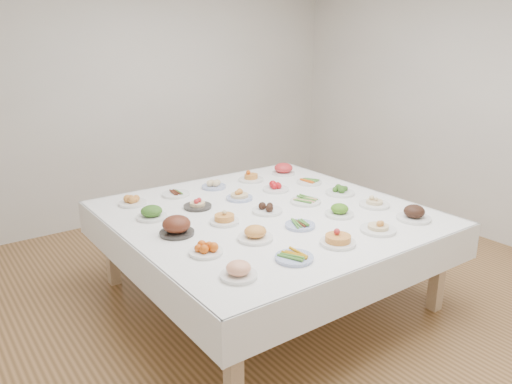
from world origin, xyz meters
TOP-DOWN VIEW (x-y plane):
  - room_envelope at (0.00, 0.00)m, footprint 5.02×5.02m
  - display_table at (-0.18, 0.03)m, footprint 2.31×2.31m
  - dish_0 at (-1.00, -0.77)m, footprint 0.22×0.22m
  - dish_1 at (-0.58, -0.78)m, footprint 0.25×0.24m
  - dish_2 at (-0.18, -0.77)m, footprint 0.24×0.24m
  - dish_3 at (0.22, -0.77)m, footprint 0.26×0.26m
  - dish_4 at (0.63, -0.77)m, footprint 0.26×0.26m
  - dish_5 at (-0.98, -0.38)m, footprint 0.22×0.22m
  - dish_6 at (-0.59, -0.37)m, footprint 0.25×0.25m
  - dish_7 at (-0.18, -0.38)m, footprint 0.22×0.22m
  - dish_8 at (0.23, -0.37)m, footprint 0.22×0.22m
  - dish_9 at (0.63, -0.38)m, footprint 0.25×0.25m
  - dish_10 at (-0.99, 0.03)m, footprint 0.28×0.28m
  - dish_11 at (-0.59, 0.02)m, footprint 0.22×0.22m
  - dish_12 at (-0.18, 0.02)m, footprint 0.24×0.24m
  - dish_13 at (0.22, 0.02)m, footprint 0.27×0.25m
  - dish_14 at (0.63, 0.02)m, footprint 0.25×0.25m
  - dish_15 at (-0.99, 0.44)m, footprint 0.23×0.23m
  - dish_16 at (-0.59, 0.44)m, footprint 0.23×0.23m
  - dish_17 at (-0.18, 0.43)m, footprint 0.22×0.22m
  - dish_18 at (0.23, 0.44)m, footprint 0.23×0.23m
  - dish_19 at (0.63, 0.44)m, footprint 0.23×0.23m
  - dish_20 at (-0.99, 0.84)m, footprint 0.23×0.23m
  - dish_21 at (-0.58, 0.84)m, footprint 0.24×0.24m
  - dish_22 at (-0.19, 0.84)m, footprint 0.22×0.22m
  - dish_23 at (0.23, 0.83)m, footprint 0.24×0.24m
  - dish_24 at (0.63, 0.83)m, footprint 0.23×0.23m

SIDE VIEW (x-z plane):
  - display_table at x=-0.18m, z-range 0.31..1.06m
  - dish_21 at x=-0.58m, z-range 0.74..0.79m
  - dish_7 at x=-0.18m, z-range 0.75..0.79m
  - dish_19 at x=0.63m, z-range 0.75..0.80m
  - dish_13 at x=0.22m, z-range 0.75..0.81m
  - dish_1 at x=-0.58m, z-range 0.75..0.81m
  - dish_20 at x=-0.99m, z-range 0.74..0.83m
  - dish_22 at x=-0.19m, z-range 0.74..0.83m
  - dish_5 at x=-0.98m, z-range 0.74..0.84m
  - dish_12 at x=-0.18m, z-range 0.74..0.84m
  - dish_18 at x=0.23m, z-range 0.74..0.85m
  - dish_14 at x=0.63m, z-range 0.74..0.85m
  - dish_16 at x=-0.59m, z-range 0.74..0.86m
  - dish_0 at x=-1.00m, z-range 0.74..0.86m
  - dish_11 at x=-0.59m, z-range 0.74..0.86m
  - dish_8 at x=0.23m, z-range 0.74..0.86m
  - dish_9 at x=0.63m, z-range 0.74..0.87m
  - dish_23 at x=0.23m, z-range 0.74..0.87m
  - dish_3 at x=0.22m, z-range 0.74..0.87m
  - dish_15 at x=-0.99m, z-range 0.75..0.87m
  - dish_17 at x=-0.18m, z-range 0.75..0.87m
  - dish_4 at x=0.63m, z-range 0.75..0.89m
  - dish_24 at x=0.63m, z-range 0.75..0.89m
  - dish_6 at x=-0.59m, z-range 0.75..0.89m
  - dish_2 at x=-0.18m, z-range 0.75..0.90m
  - dish_10 at x=-0.99m, z-range 0.75..0.90m
  - room_envelope at x=0.00m, z-range 0.43..3.24m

